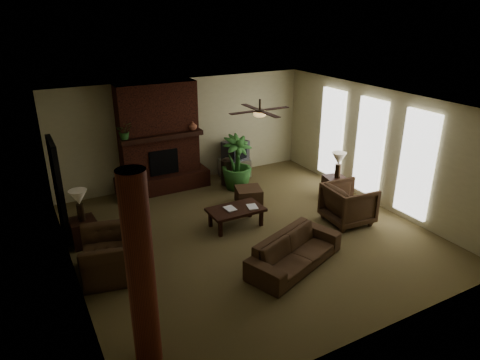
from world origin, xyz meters
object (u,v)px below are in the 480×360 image
floor_vase (227,169)px  lamp_right (339,160)px  log_column (141,273)px  armchair_right (349,202)px  tv_stand (234,167)px  floor_plant (237,174)px  side_table_right (334,187)px  side_table_left (84,232)px  coffee_table (236,211)px  lamp_left (79,200)px  sofa (295,247)px  armchair_left (112,248)px  ottoman (249,196)px

floor_vase → lamp_right: 2.96m
log_column → armchair_right: size_ratio=2.87×
tv_stand → floor_plant: 0.91m
tv_stand → floor_plant: floor_plant is taller
armchair_right → floor_plant: armchair_right is taller
log_column → side_table_right: size_ratio=5.09×
side_table_left → floor_vase: bearing=19.7°
coffee_table → tv_stand: size_ratio=1.41×
armchair_right → lamp_right: 1.41m
log_column → floor_vase: bearing=53.2°
lamp_left → sofa: bearing=-39.0°
armchair_left → lamp_right: bearing=108.5°
armchair_left → coffee_table: 2.85m
floor_plant → armchair_right: bearing=-66.3°
side_table_left → lamp_left: bearing=-90.0°
tv_stand → floor_plant: bearing=-103.2°
armchair_right → floor_vase: armchair_right is taller
ottoman → floor_plant: floor_plant is taller
armchair_right → side_table_right: armchair_right is taller
lamp_left → armchair_left: bearing=-78.0°
floor_vase → side_table_right: (1.99, -2.05, -0.16)m
lamp_left → lamp_right: bearing=-6.2°
floor_vase → lamp_left: size_ratio=1.18×
log_column → tv_stand: bearing=52.4°
lamp_right → side_table_left: bearing=173.7°
lamp_left → ottoman: bearing=1.7°
coffee_table → side_table_right: bearing=3.5°
tv_stand → side_table_right: 2.95m
armchair_left → floor_vase: bearing=138.5°
coffee_table → log_column: bearing=-135.2°
armchair_right → lamp_left: 5.69m
log_column → lamp_left: 3.65m
tv_stand → sofa: bearing=-93.2°
sofa → coffee_table: (-0.23, 1.89, -0.03)m
side_table_right → lamp_right: lamp_right is taller
armchair_right → side_table_left: 5.67m
armchair_right → floor_vase: size_ratio=1.27×
ottoman → lamp_right: (2.11, -0.76, 0.80)m
log_column → side_table_left: bearing=93.1°
armchair_right → floor_vase: (-1.37, 3.24, -0.06)m
sofa → armchair_left: (-3.02, 1.36, 0.13)m
armchair_left → floor_vase: armchair_left is taller
coffee_table → tv_stand: 3.05m
ottoman → lamp_left: bearing=-178.3°
log_column → sofa: 3.40m
tv_stand → coffee_table: bearing=-106.4°
log_column → lamp_left: bearing=93.2°
armchair_right → lamp_left: bearing=76.0°
armchair_left → side_table_right: armchair_left is taller
ottoman → side_table_left: 3.90m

